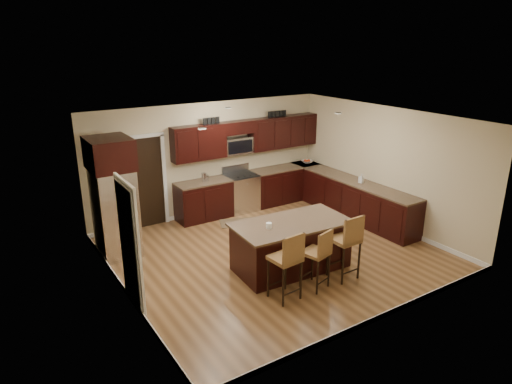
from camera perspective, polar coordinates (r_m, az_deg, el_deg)
floor at (r=9.24m, az=2.33°, el=-7.64°), size 6.00×6.00×0.00m
ceiling at (r=8.40m, az=2.58°, el=9.10°), size 6.00×6.00×0.00m
wall_back at (r=11.00m, az=-5.80°, el=4.14°), size 6.00×0.00×6.00m
wall_left at (r=7.52m, az=-16.69°, el=-3.58°), size 0.00×5.50×5.50m
wall_right at (r=10.67m, az=15.80°, el=3.05°), size 0.00×5.50×5.50m
base_cabinets at (r=11.19m, az=6.14°, el=-0.37°), size 4.02×3.96×0.92m
upper_cabinets at (r=11.24m, az=-0.72°, el=7.12°), size 4.00×0.33×0.80m
range at (r=11.31m, az=-1.90°, el=-0.01°), size 0.76×0.64×1.11m
microwave at (r=11.12m, az=-2.37°, el=5.82°), size 0.76×0.31×0.40m
doorway at (r=10.46m, az=-13.77°, el=1.10°), size 0.85×0.03×2.06m
pantry_door at (r=7.39m, az=-15.63°, el=-6.68°), size 0.03×0.80×2.04m
letter_decor at (r=11.09m, az=-1.37°, el=9.34°), size 2.20×0.03×0.15m
island at (r=8.52m, az=4.39°, el=-6.85°), size 2.20×1.25×0.92m
stool_left at (r=7.40m, az=4.01°, el=-8.32°), size 0.48×0.48×1.19m
stool_mid at (r=7.80m, az=7.86°, el=-7.51°), size 0.50×0.50×1.08m
stool_right at (r=8.15m, az=11.37°, el=-5.87°), size 0.46×0.46×1.22m
refrigerator at (r=9.20m, az=-17.37°, el=-0.49°), size 0.79×0.93×2.35m
floor_mat at (r=10.67m, az=-2.32°, el=-3.85°), size 0.95×0.80×0.01m
fruit_bowl at (r=12.31m, az=6.41°, el=3.80°), size 0.32×0.32×0.07m
soap_bottle at (r=10.80m, az=13.02°, el=1.69°), size 0.12×0.12×0.21m
canister_tall at (r=10.69m, az=-6.54°, el=1.85°), size 0.12×0.12×0.20m
canister_short at (r=10.73m, az=-6.23°, el=1.76°), size 0.11×0.11×0.14m
island_jar at (r=8.04m, az=1.62°, el=-4.22°), size 0.10×0.10×0.10m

